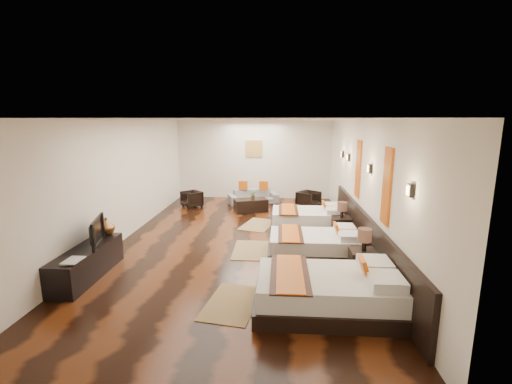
# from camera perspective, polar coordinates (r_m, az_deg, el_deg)

# --- Properties ---
(floor) EXTENTS (5.50, 9.50, 0.01)m
(floor) POSITION_cam_1_polar(r_m,az_deg,el_deg) (8.31, -2.77, -7.98)
(floor) COLOR black
(floor) RESTS_ON ground
(ceiling) EXTENTS (5.50, 9.50, 0.01)m
(ceiling) POSITION_cam_1_polar(r_m,az_deg,el_deg) (7.84, -2.97, 11.70)
(ceiling) COLOR white
(ceiling) RESTS_ON floor
(back_wall) EXTENTS (5.50, 0.01, 2.80)m
(back_wall) POSITION_cam_1_polar(r_m,az_deg,el_deg) (12.64, -0.33, 5.28)
(back_wall) COLOR silver
(back_wall) RESTS_ON floor
(left_wall) EXTENTS (0.01, 9.50, 2.80)m
(left_wall) POSITION_cam_1_polar(r_m,az_deg,el_deg) (8.72, -21.13, 1.67)
(left_wall) COLOR silver
(left_wall) RESTS_ON floor
(right_wall) EXTENTS (0.01, 9.50, 2.80)m
(right_wall) POSITION_cam_1_polar(r_m,az_deg,el_deg) (8.11, 16.82, 1.27)
(right_wall) COLOR silver
(right_wall) RESTS_ON floor
(headboard_panel) EXTENTS (0.08, 6.60, 0.90)m
(headboard_panel) POSITION_cam_1_polar(r_m,az_deg,el_deg) (7.57, 17.43, -6.91)
(headboard_panel) COLOR black
(headboard_panel) RESTS_ON floor
(bed_near) EXTENTS (2.17, 1.37, 0.83)m
(bed_near) POSITION_cam_1_polar(r_m,az_deg,el_deg) (5.52, 11.90, -15.57)
(bed_near) COLOR black
(bed_near) RESTS_ON floor
(bed_mid) EXTENTS (1.91, 1.20, 0.73)m
(bed_mid) POSITION_cam_1_polar(r_m,az_deg,el_deg) (7.44, 9.67, -8.48)
(bed_mid) COLOR black
(bed_mid) RESTS_ON floor
(bed_far) EXTENTS (1.90, 1.20, 0.73)m
(bed_far) POSITION_cam_1_polar(r_m,az_deg,el_deg) (9.35, 8.47, -4.27)
(bed_far) COLOR black
(bed_far) RESTS_ON floor
(nightstand_a) EXTENTS (0.46, 0.46, 0.92)m
(nightstand_a) POSITION_cam_1_polar(r_m,az_deg,el_deg) (6.65, 17.08, -10.66)
(nightstand_a) COLOR black
(nightstand_a) RESTS_ON floor
(nightstand_b) EXTENTS (0.44, 0.44, 0.87)m
(nightstand_b) POSITION_cam_1_polar(r_m,az_deg,el_deg) (8.76, 13.76, -5.19)
(nightstand_b) COLOR black
(nightstand_b) RESTS_ON floor
(jute_mat_near) EXTENTS (0.94, 1.31, 0.01)m
(jute_mat_near) POSITION_cam_1_polar(r_m,az_deg,el_deg) (5.69, -3.94, -17.63)
(jute_mat_near) COLOR olive
(jute_mat_near) RESTS_ON floor
(jute_mat_mid) EXTENTS (0.76, 1.21, 0.01)m
(jute_mat_mid) POSITION_cam_1_polar(r_m,az_deg,el_deg) (7.74, -0.85, -9.43)
(jute_mat_mid) COLOR olive
(jute_mat_mid) RESTS_ON floor
(jute_mat_far) EXTENTS (1.06, 1.36, 0.01)m
(jute_mat_far) POSITION_cam_1_polar(r_m,az_deg,el_deg) (9.53, 0.33, -5.36)
(jute_mat_far) COLOR olive
(jute_mat_far) RESTS_ON floor
(tv_console) EXTENTS (0.50, 1.80, 0.55)m
(tv_console) POSITION_cam_1_polar(r_m,az_deg,el_deg) (7.09, -25.81, -10.33)
(tv_console) COLOR black
(tv_console) RESTS_ON floor
(tv) EXTENTS (0.35, 0.87, 0.50)m
(tv) POSITION_cam_1_polar(r_m,az_deg,el_deg) (7.05, -25.10, -5.87)
(tv) COLOR black
(tv) RESTS_ON tv_console
(book) EXTENTS (0.26, 0.35, 0.03)m
(book) POSITION_cam_1_polar(r_m,az_deg,el_deg) (6.51, -28.68, -9.79)
(book) COLOR black
(book) RESTS_ON tv_console
(figurine) EXTENTS (0.36, 0.36, 0.34)m
(figurine) POSITION_cam_1_polar(r_m,az_deg,el_deg) (7.59, -23.26, -5.15)
(figurine) COLOR brown
(figurine) RESTS_ON tv_console
(sofa) EXTENTS (1.79, 1.20, 0.49)m
(sofa) POSITION_cam_1_polar(r_m,az_deg,el_deg) (11.87, -0.44, -0.78)
(sofa) COLOR gray
(sofa) RESTS_ON floor
(armchair_left) EXTENTS (0.81, 0.81, 0.53)m
(armchair_left) POSITION_cam_1_polar(r_m,az_deg,el_deg) (11.62, -10.46, -1.14)
(armchair_left) COLOR black
(armchair_left) RESTS_ON floor
(armchair_right) EXTENTS (0.87, 0.86, 0.57)m
(armchair_right) POSITION_cam_1_polar(r_m,az_deg,el_deg) (11.35, 8.58, -1.28)
(armchair_right) COLOR black
(armchair_right) RESTS_ON floor
(coffee_table) EXTENTS (1.11, 0.81, 0.40)m
(coffee_table) POSITION_cam_1_polar(r_m,az_deg,el_deg) (10.86, -0.86, -2.18)
(coffee_table) COLOR black
(coffee_table) RESTS_ON floor
(table_plant) EXTENTS (0.25, 0.23, 0.24)m
(table_plant) POSITION_cam_1_polar(r_m,az_deg,el_deg) (10.79, -0.46, -0.53)
(table_plant) COLOR #2B6220
(table_plant) RESTS_ON coffee_table
(orange_panel_a) EXTENTS (0.04, 0.40, 1.30)m
(orange_panel_a) POSITION_cam_1_polar(r_m,az_deg,el_deg) (6.24, 20.60, 0.87)
(orange_panel_a) COLOR #D86014
(orange_panel_a) RESTS_ON right_wall
(orange_panel_b) EXTENTS (0.04, 0.40, 1.30)m
(orange_panel_b) POSITION_cam_1_polar(r_m,az_deg,el_deg) (8.35, 16.36, 3.66)
(orange_panel_b) COLOR #D86014
(orange_panel_b) RESTS_ON right_wall
(sconce_near) EXTENTS (0.07, 0.12, 0.18)m
(sconce_near) POSITION_cam_1_polar(r_m,az_deg,el_deg) (5.18, 23.85, 0.25)
(sconce_near) COLOR black
(sconce_near) RESTS_ON right_wall
(sconce_mid) EXTENTS (0.07, 0.12, 0.18)m
(sconce_mid) POSITION_cam_1_polar(r_m,az_deg,el_deg) (7.26, 18.05, 3.64)
(sconce_mid) COLOR black
(sconce_mid) RESTS_ON right_wall
(sconce_far) EXTENTS (0.07, 0.12, 0.18)m
(sconce_far) POSITION_cam_1_polar(r_m,az_deg,el_deg) (9.40, 14.85, 5.50)
(sconce_far) COLOR black
(sconce_far) RESTS_ON right_wall
(sconce_lounge) EXTENTS (0.07, 0.12, 0.18)m
(sconce_lounge) POSITION_cam_1_polar(r_m,az_deg,el_deg) (10.28, 13.91, 6.03)
(sconce_lounge) COLOR black
(sconce_lounge) RESTS_ON right_wall
(gold_artwork) EXTENTS (0.60, 0.04, 0.60)m
(gold_artwork) POSITION_cam_1_polar(r_m,az_deg,el_deg) (12.58, -0.34, 7.08)
(gold_artwork) COLOR #AD873F
(gold_artwork) RESTS_ON back_wall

